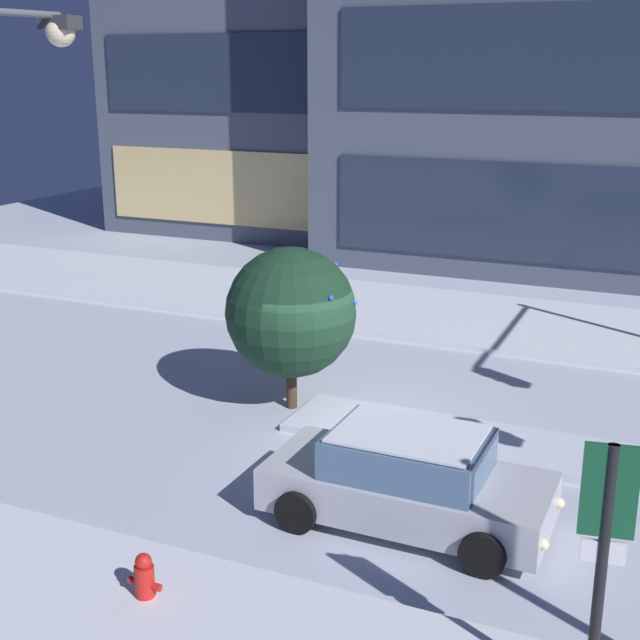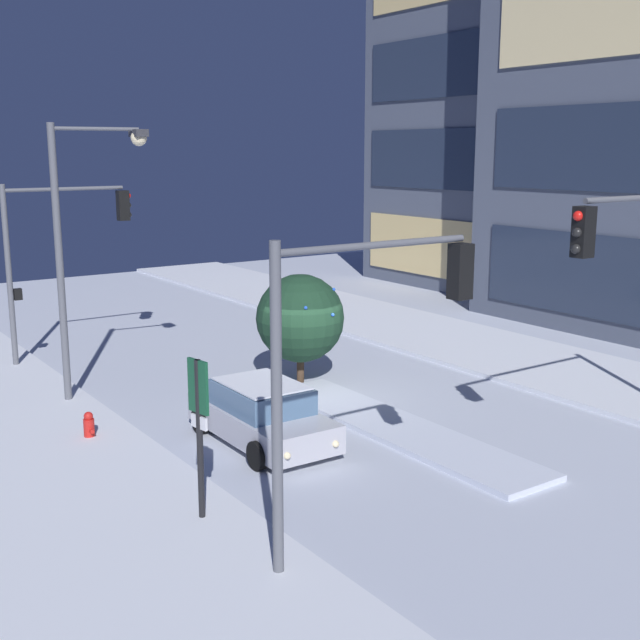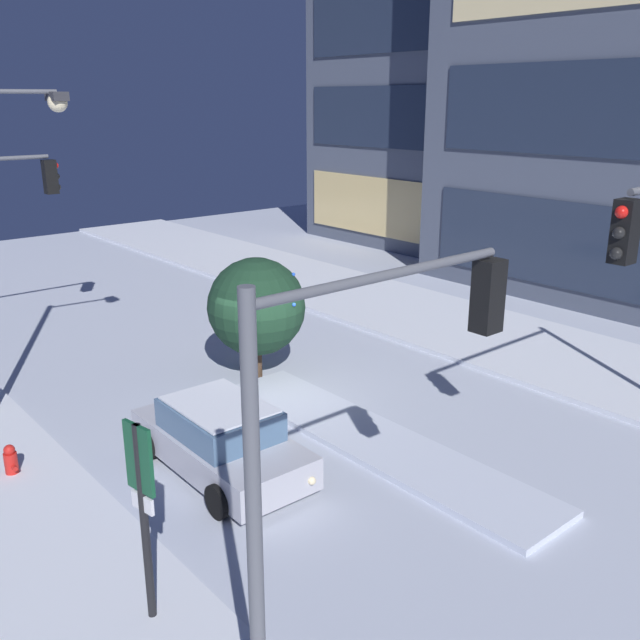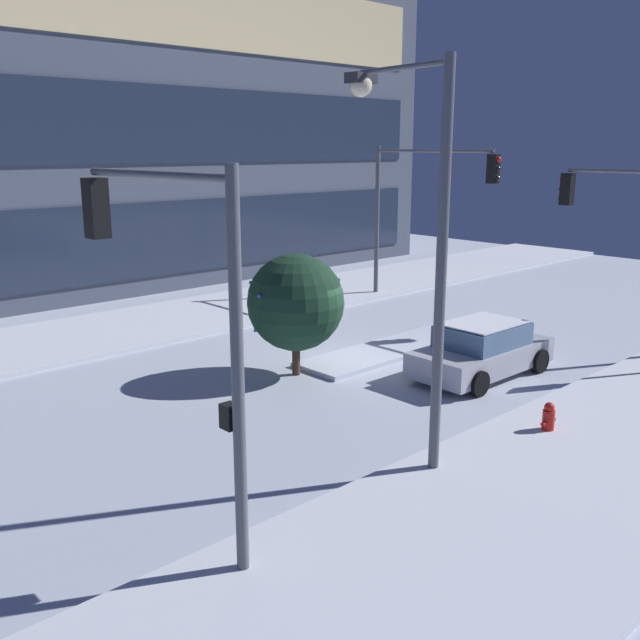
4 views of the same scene
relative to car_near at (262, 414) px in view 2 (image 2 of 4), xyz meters
name	(u,v)px [view 2 (image 2 of 4)]	position (x,y,z in m)	size (l,w,h in m)	color
ground	(314,397)	(-2.34, 3.13, -0.71)	(52.00, 52.00, 0.00)	silver
curb_strip_near	(30,452)	(-2.34, -4.82, -0.64)	(52.00, 5.20, 0.14)	silver
curb_strip_far	(507,355)	(-2.34, 11.08, -0.64)	(52.00, 5.20, 0.14)	silver
median_strip	(397,428)	(1.20, 3.20, -0.64)	(9.00, 1.80, 0.14)	silver
office_tower_secondary	(544,70)	(-11.84, 23.36, 10.04)	(14.96, 10.76, 21.50)	#4C5466
car_near	(262,414)	(0.00, 0.00, 0.00)	(4.40, 2.12, 1.49)	#B7B7C1
traffic_light_corner_near_right	(365,333)	(5.58, -1.28, 3.18)	(0.32, 4.27, 5.55)	#565960
traffic_light_corner_near_left	(59,241)	(-10.33, -1.40, 3.31)	(0.32, 4.23, 5.86)	#565960
street_lamp_arched	(84,224)	(-5.60, -2.14, 4.22)	(0.65, 2.61, 7.58)	#565960
fire_hydrant	(89,427)	(-2.43, -3.38, -0.35)	(0.48, 0.26, 0.75)	red
parking_info_sign	(199,420)	(3.06, -3.14, 1.33)	(0.55, 0.15, 3.18)	black
decorated_tree_median	(300,318)	(-3.61, 3.49, 1.31)	(2.63, 2.61, 3.33)	#473323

